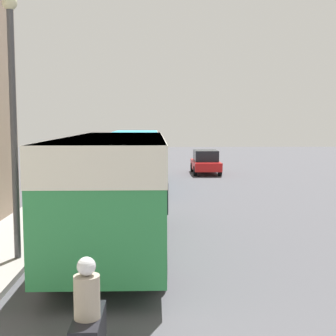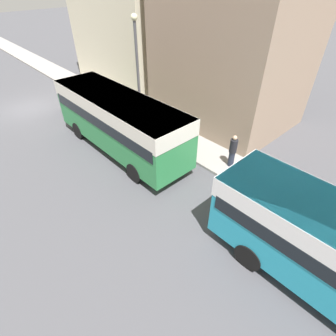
% 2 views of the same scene
% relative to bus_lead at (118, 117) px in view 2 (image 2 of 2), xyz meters
% --- Properties ---
extents(ground_plane, '(120.00, 120.00, 0.00)m').
position_rel_bus_lead_xyz_m(ground_plane, '(1.98, -9.32, -2.03)').
color(ground_plane, '#47474C').
extents(sidewalk, '(2.20, 120.00, 0.15)m').
position_rel_bus_lead_xyz_m(sidewalk, '(-3.12, -9.32, -1.95)').
color(sidewalk, gray).
rests_on(sidewalk, ground_plane).
extents(building_corner, '(6.66, 9.25, 11.93)m').
position_rel_bus_lead_xyz_m(building_corner, '(-7.55, -8.17, 3.94)').
color(building_corner, beige).
rests_on(building_corner, ground_plane).
extents(building_midblock, '(6.64, 8.17, 12.31)m').
position_rel_bus_lead_xyz_m(building_midblock, '(-7.54, 1.42, 4.13)').
color(building_midblock, gray).
rests_on(building_midblock, ground_plane).
extents(bus_lead, '(2.63, 9.13, 3.13)m').
position_rel_bus_lead_xyz_m(bus_lead, '(0.00, 0.00, 0.00)').
color(bus_lead, '#2D8447').
rests_on(bus_lead, ground_plane).
extents(motorcycle_behind_lead, '(0.38, 2.24, 1.73)m').
position_rel_bus_lead_xyz_m(motorcycle_behind_lead, '(0.12, -6.47, -1.34)').
color(motorcycle_behind_lead, black).
rests_on(motorcycle_behind_lead, ground_plane).
extents(pedestrian_near_curb, '(0.38, 0.38, 1.76)m').
position_rel_bus_lead_xyz_m(pedestrian_near_curb, '(-3.10, 5.32, -0.98)').
color(pedestrian_near_curb, '#232838').
rests_on(pedestrian_near_curb, sidewalk).
extents(lamp_post, '(0.36, 0.36, 6.38)m').
position_rel_bus_lead_xyz_m(lamp_post, '(-2.37, -1.20, 1.88)').
color(lamp_post, '#47474C').
rests_on(lamp_post, sidewalk).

